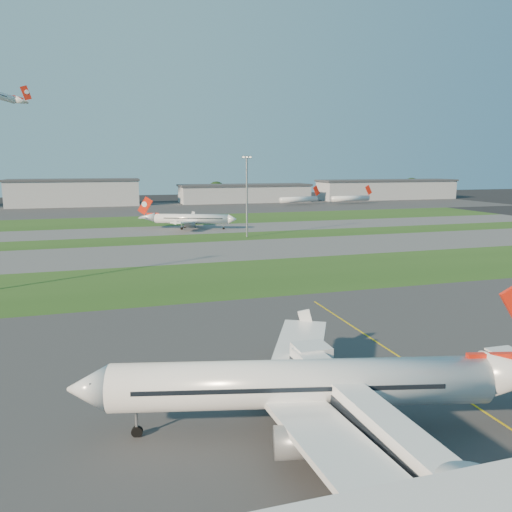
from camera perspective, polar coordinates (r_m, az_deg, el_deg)
name	(u,v)px	position (r m, az deg, el deg)	size (l,w,h in m)	color
ground	(380,376)	(58.50, 14.04, -13.12)	(700.00, 700.00, 0.00)	black
apron_near	(380,376)	(58.49, 14.04, -13.12)	(300.00, 70.00, 0.01)	#333335
grass_strip_a	(250,277)	(104.34, -0.63, -2.36)	(300.00, 34.00, 0.01)	#274918
taxiway_a	(217,251)	(135.76, -4.50, 0.59)	(300.00, 32.00, 0.01)	#515154
grass_strip_b	(200,238)	(159.98, -6.41, 2.05)	(300.00, 18.00, 0.01)	#274918
taxiway_b	(189,230)	(181.48, -7.67, 3.00)	(300.00, 26.00, 0.01)	#515154
grass_strip_c	(176,220)	(213.91, -9.09, 4.08)	(300.00, 40.00, 0.01)	#274918
apron_far	(161,208)	(273.22, -10.80, 5.37)	(400.00, 80.00, 0.01)	#333335
yellow_line	(419,370)	(61.06, 18.17, -12.31)	(0.25, 60.00, 0.02)	gold
jet_bridge	(373,422)	(40.41, 13.25, -17.98)	(4.20, 26.90, 6.20)	silver
airliner_parked	(305,385)	(44.44, 5.57, -14.44)	(39.58, 33.18, 12.55)	white
airliner_taxiing	(191,219)	(182.64, -7.47, 4.21)	(31.71, 26.92, 10.46)	white
mini_jet_near	(299,199)	(292.08, 4.94, 6.47)	(28.00, 10.10, 9.48)	white
mini_jet_far	(351,198)	(305.05, 10.77, 6.49)	(28.57, 6.57, 9.48)	white
light_mast_centre	(247,191)	(159.95, -1.05, 7.44)	(3.20, 0.70, 25.80)	gray
hangar_west	(74,192)	(301.65, -20.05, 6.84)	(71.40, 23.00, 15.20)	#999CA1
hangar_east	(245,193)	(312.57, -1.28, 7.19)	(81.60, 23.00, 11.20)	#999CA1
hangar_far_east	(387,189)	(352.57, 14.72, 7.38)	(96.90, 23.00, 13.20)	#999CA1
tree_mid_west	(120,194)	(312.37, -15.32, 6.87)	(9.90, 9.90, 10.80)	black
tree_mid_east	(216,191)	(322.50, -4.54, 7.47)	(11.55, 11.55, 12.60)	black
tree_east	(325,190)	(344.42, 7.92, 7.48)	(10.45, 10.45, 11.40)	black
tree_far_east	(411,187)	(382.16, 17.35, 7.59)	(12.65, 12.65, 13.80)	black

